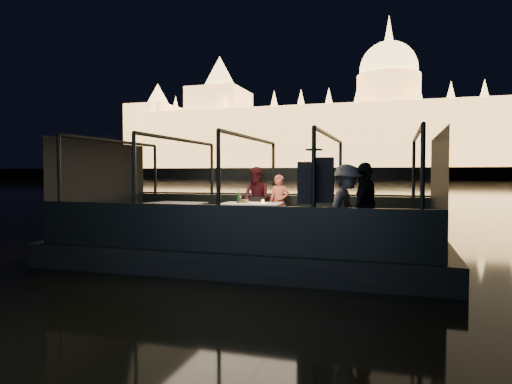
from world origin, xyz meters
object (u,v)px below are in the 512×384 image
(passenger_dark, at_px, (365,207))
(dining_table_aft, at_px, (176,216))
(dining_table_central, at_px, (252,219))
(wine_bottle, at_px, (238,197))
(chair_port_right, at_px, (273,213))
(person_woman_coral, at_px, (279,202))
(passenger_stripe, at_px, (346,208))
(person_man_maroon, at_px, (256,201))
(coat_stand, at_px, (314,206))
(chair_port_left, at_px, (256,214))

(passenger_dark, bearing_deg, dining_table_aft, -97.10)
(dining_table_central, relative_size, wine_bottle, 4.72)
(chair_port_right, bearing_deg, wine_bottle, -105.91)
(chair_port_right, height_order, person_woman_coral, person_woman_coral)
(person_woman_coral, xyz_separation_m, passenger_stripe, (2.03, -2.91, 0.10))
(dining_table_aft, distance_m, wine_bottle, 1.90)
(person_man_maroon, relative_size, passenger_stripe, 1.00)
(coat_stand, distance_m, passenger_dark, 1.06)
(person_woman_coral, bearing_deg, person_man_maroon, 176.49)
(person_woman_coral, distance_m, wine_bottle, 1.25)
(dining_table_aft, bearing_deg, dining_table_central, -4.61)
(coat_stand, xyz_separation_m, passenger_stripe, (0.53, 0.42, -0.05))
(person_woman_coral, relative_size, person_man_maroon, 0.87)
(coat_stand, relative_size, passenger_dark, 1.16)
(dining_table_aft, relative_size, coat_stand, 0.70)
(dining_table_central, height_order, coat_stand, coat_stand)
(chair_port_left, bearing_deg, chair_port_right, 7.15)
(person_man_maroon, bearing_deg, passenger_dark, -17.18)
(dining_table_central, xyz_separation_m, chair_port_right, (0.34, 0.82, 0.06))
(chair_port_right, xyz_separation_m, person_woman_coral, (0.13, 0.10, 0.30))
(chair_port_left, relative_size, coat_stand, 0.44)
(coat_stand, bearing_deg, person_woman_coral, 114.17)
(chair_port_left, xyz_separation_m, person_man_maroon, (-0.05, 0.23, 0.30))
(coat_stand, relative_size, person_man_maroon, 1.18)
(dining_table_central, relative_size, passenger_stripe, 0.87)
(person_man_maroon, bearing_deg, dining_table_central, -55.49)
(wine_bottle, bearing_deg, passenger_stripe, -34.72)
(person_woman_coral, relative_size, passenger_stripe, 0.88)
(dining_table_central, height_order, wine_bottle, wine_bottle)
(passenger_stripe, height_order, wine_bottle, passenger_stripe)
(chair_port_right, bearing_deg, chair_port_left, -138.20)
(dining_table_central, distance_m, coat_stand, 3.16)
(passenger_dark, bearing_deg, coat_stand, -39.95)
(wine_bottle, bearing_deg, passenger_dark, -29.19)
(chair_port_right, height_order, person_man_maroon, person_man_maroon)
(chair_port_right, xyz_separation_m, wine_bottle, (-0.67, -0.85, 0.47))
(person_woman_coral, bearing_deg, coat_stand, -71.33)
(chair_port_right, bearing_deg, person_man_maroon, -166.40)
(chair_port_left, bearing_deg, person_man_maroon, 90.09)
(person_woman_coral, distance_m, person_man_maroon, 0.61)
(dining_table_aft, xyz_separation_m, passenger_dark, (4.97, -1.98, 0.47))
(coat_stand, distance_m, person_man_maroon, 3.93)
(coat_stand, bearing_deg, person_man_maroon, 122.49)
(dining_table_central, xyz_separation_m, coat_stand, (1.96, -2.42, 0.51))
(dining_table_aft, height_order, person_woman_coral, person_woman_coral)
(coat_stand, xyz_separation_m, person_man_maroon, (-2.11, 3.31, -0.15))
(person_woman_coral, xyz_separation_m, passenger_dark, (2.36, -2.72, 0.10))
(chair_port_right, bearing_deg, passenger_dark, -24.11)
(chair_port_right, distance_m, wine_bottle, 1.18)
(chair_port_left, bearing_deg, passenger_dark, -52.42)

